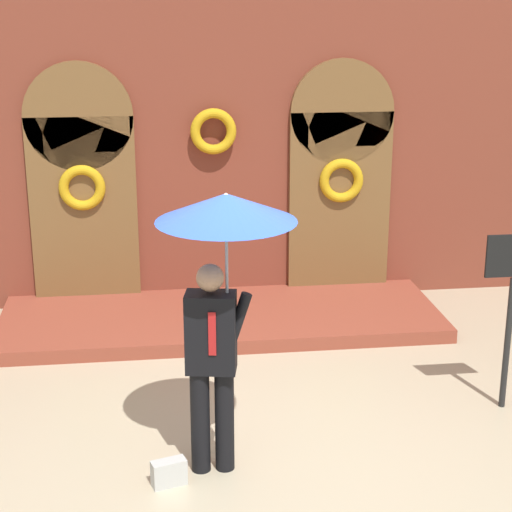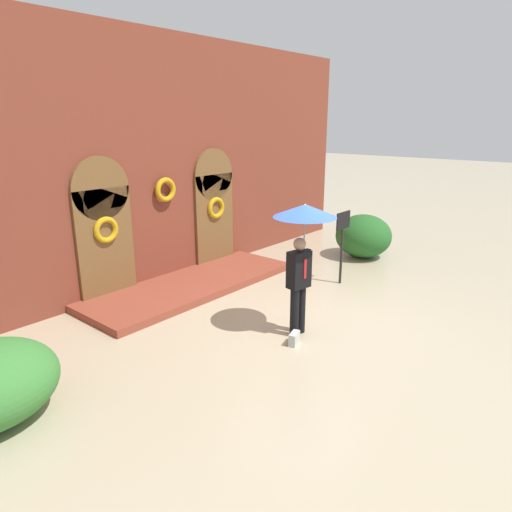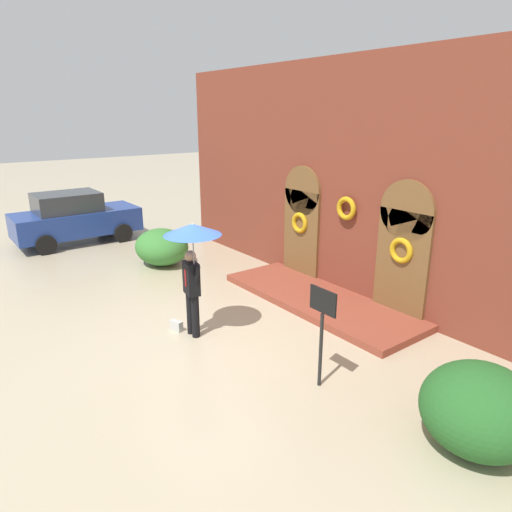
# 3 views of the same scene
# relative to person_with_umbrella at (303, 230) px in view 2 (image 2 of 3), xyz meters

# --- Properties ---
(ground_plane) EXTENTS (80.00, 80.00, 0.00)m
(ground_plane) POSITION_rel_person_with_umbrella_xyz_m (0.25, 0.14, -1.91)
(ground_plane) COLOR tan
(building_facade) EXTENTS (14.00, 2.30, 5.60)m
(building_facade) POSITION_rel_person_with_umbrella_xyz_m (0.25, 4.29, 0.76)
(building_facade) COLOR brown
(building_facade) RESTS_ON ground
(person_with_umbrella) EXTENTS (1.10, 1.10, 2.36)m
(person_with_umbrella) POSITION_rel_person_with_umbrella_xyz_m (0.00, 0.00, 0.00)
(person_with_umbrella) COLOR black
(person_with_umbrella) RESTS_ON ground
(handbag) EXTENTS (0.30, 0.19, 0.22)m
(handbag) POSITION_rel_person_with_umbrella_xyz_m (-0.47, -0.20, -1.80)
(handbag) COLOR #B7B7B2
(handbag) RESTS_ON ground
(sign_post) EXTENTS (0.56, 0.06, 1.72)m
(sign_post) POSITION_rel_person_with_umbrella_xyz_m (2.75, 0.77, -0.75)
(sign_post) COLOR black
(sign_post) RESTS_ON ground
(shrub_right) EXTENTS (1.54, 1.55, 1.20)m
(shrub_right) POSITION_rel_person_with_umbrella_xyz_m (5.08, 1.41, -1.31)
(shrub_right) COLOR #235B23
(shrub_right) RESTS_ON ground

